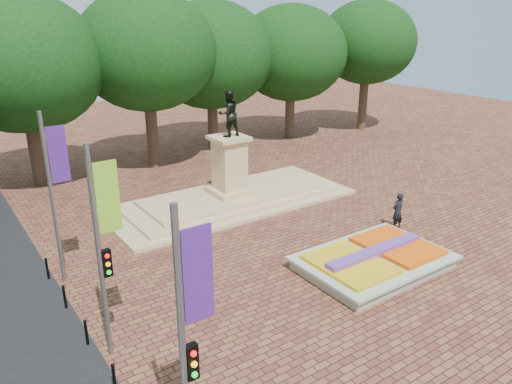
{
  "coord_description": "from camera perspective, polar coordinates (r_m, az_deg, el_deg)",
  "views": [
    {
      "loc": [
        -13.97,
        -14.69,
        10.52
      ],
      "look_at": [
        -1.17,
        3.73,
        2.2
      ],
      "focal_mm": 35.0,
      "sensor_mm": 36.0,
      "label": 1
    }
  ],
  "objects": [
    {
      "name": "flower_bed",
      "position": [
        22.11,
        13.37,
        -7.56
      ],
      "size": [
        6.3,
        4.3,
        0.91
      ],
      "color": "gray",
      "rests_on": "ground"
    },
    {
      "name": "tree_row_back",
      "position": [
        36.73,
        -8.51,
        14.13
      ],
      "size": [
        44.8,
        8.8,
        10.43
      ],
      "color": "#34261C",
      "rests_on": "ground"
    },
    {
      "name": "monument",
      "position": [
        28.33,
        -3.0,
        0.44
      ],
      "size": [
        14.0,
        6.0,
        6.4
      ],
      "color": "tan",
      "rests_on": "ground"
    },
    {
      "name": "pedestrian",
      "position": [
        25.89,
        15.87,
        -2.12
      ],
      "size": [
        0.7,
        0.46,
        1.93
      ],
      "primitive_type": "imported",
      "rotation": [
        0.0,
        0.0,
        3.14
      ],
      "color": "black",
      "rests_on": "ground"
    },
    {
      "name": "bollard_row",
      "position": [
        16.87,
        -17.49,
        -17.08
      ],
      "size": [
        0.12,
        13.12,
        0.98
      ],
      "color": "black",
      "rests_on": "ground"
    },
    {
      "name": "banner_poles",
      "position": [
        15.44,
        -16.82,
        -6.08
      ],
      "size": [
        0.88,
        11.17,
        7.0
      ],
      "color": "slate",
      "rests_on": "ground"
    },
    {
      "name": "ground",
      "position": [
        22.84,
        7.82,
        -7.28
      ],
      "size": [
        90.0,
        90.0,
        0.0
      ],
      "primitive_type": "plane",
      "color": "brown",
      "rests_on": "ground"
    }
  ]
}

